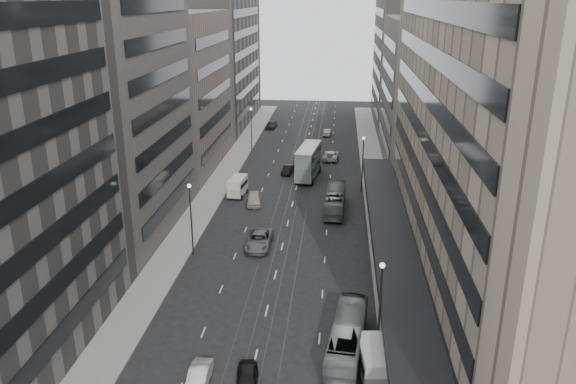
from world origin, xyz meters
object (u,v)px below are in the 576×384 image
(bus_near, at_px, (347,336))
(vw_microbus, at_px, (373,361))
(panel_van, at_px, (238,186))
(sedan_0, at_px, (247,379))
(bus_far, at_px, (335,200))
(double_decker, at_px, (308,161))
(sedan_2, at_px, (259,240))
(sedan_1, at_px, (199,377))

(bus_near, bearing_deg, vw_microbus, 129.69)
(panel_van, height_order, sedan_0, panel_van)
(bus_far, relative_size, double_decker, 1.09)
(bus_far, bearing_deg, sedan_0, 82.95)
(vw_microbus, height_order, sedan_2, vw_microbus)
(panel_van, bearing_deg, sedan_0, -72.95)
(vw_microbus, bearing_deg, bus_far, 88.57)
(sedan_0, height_order, sedan_1, sedan_0)
(sedan_1, bearing_deg, bus_near, 24.56)
(panel_van, bearing_deg, vw_microbus, -60.15)
(sedan_2, bearing_deg, bus_near, -62.47)
(sedan_1, bearing_deg, vw_microbus, 8.97)
(vw_microbus, xyz_separation_m, sedan_1, (-12.89, -2.19, -0.73))
(double_decker, xyz_separation_m, sedan_0, (-1.59, -50.60, -2.06))
(bus_near, relative_size, sedan_2, 1.72)
(vw_microbus, distance_m, sedan_0, 9.53)
(bus_near, height_order, double_decker, double_decker)
(vw_microbus, xyz_separation_m, panel_van, (-17.33, 39.22, 0.11))
(bus_far, distance_m, vw_microbus, 34.85)
(double_decker, bearing_deg, sedan_1, -88.51)
(sedan_1, bearing_deg, panel_van, 95.47)
(sedan_0, bearing_deg, panel_van, 93.88)
(panel_van, relative_size, sedan_1, 1.10)
(bus_near, bearing_deg, sedan_1, 32.26)
(panel_van, bearing_deg, bus_far, -11.84)
(double_decker, relative_size, sedan_1, 2.31)
(bus_far, xyz_separation_m, sedan_0, (-5.98, -36.73, -0.77))
(sedan_0, relative_size, sedan_1, 0.97)
(vw_microbus, xyz_separation_m, sedan_0, (-9.29, -2.04, -0.72))
(bus_far, distance_m, sedan_2, 15.08)
(double_decker, relative_size, vw_microbus, 1.95)
(bus_near, xyz_separation_m, bus_far, (-1.39, 31.71, 0.01))
(sedan_1, height_order, sedan_2, sedan_2)
(sedan_1, relative_size, sedan_2, 0.68)
(panel_van, distance_m, sedan_1, 41.65)
(sedan_0, bearing_deg, vw_microbus, 5.21)
(bus_far, relative_size, sedan_0, 2.59)
(vw_microbus, relative_size, panel_van, 1.08)
(sedan_0, relative_size, sedan_2, 0.67)
(bus_far, relative_size, sedan_1, 2.53)
(bus_near, relative_size, bus_far, 0.99)
(bus_near, bearing_deg, bus_far, -80.45)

